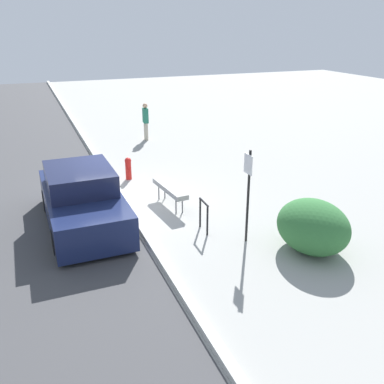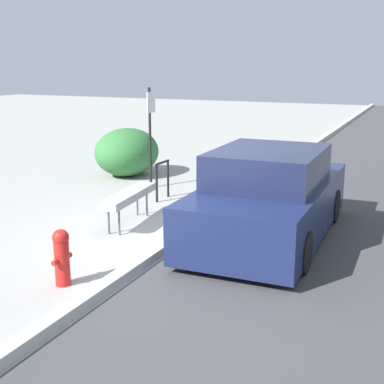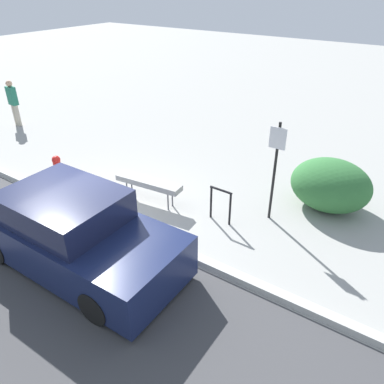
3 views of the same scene
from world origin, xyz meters
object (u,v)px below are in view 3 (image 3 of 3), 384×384
fire_hydrant (58,168)px  parked_car_near (74,233)px  pedestrian (13,102)px  bike_rack (221,202)px  bench (149,183)px  sign_post (275,164)px

fire_hydrant → parked_car_near: 3.56m
pedestrian → bike_rack: bearing=-3.4°
fire_hydrant → pedestrian: (-4.89, 2.01, 0.48)m
parked_car_near → bike_rack: bearing=60.0°
pedestrian → bench: bearing=-7.1°
bench → pedestrian: pedestrian is taller
bike_rack → sign_post: 1.45m
fire_hydrant → bike_rack: bearing=10.5°
pedestrian → parked_car_near: 8.80m
bench → fire_hydrant: fire_hydrant is taller
bench → sign_post: bearing=14.4°
sign_post → fire_hydrant: sign_post is taller
sign_post → bench: bearing=-159.7°
parked_car_near → pedestrian: bearing=152.7°
bench → pedestrian: (-7.57, 1.44, 0.36)m
bike_rack → pedestrian: bearing=172.9°
bench → fire_hydrant: bearing=-173.8°
sign_post → fire_hydrant: size_ratio=3.01×
bench → bike_rack: size_ratio=2.11×
bench → pedestrian: bearing=163.3°
bike_rack → fire_hydrant: 4.61m
bike_rack → sign_post: (0.87, 0.74, 0.88)m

